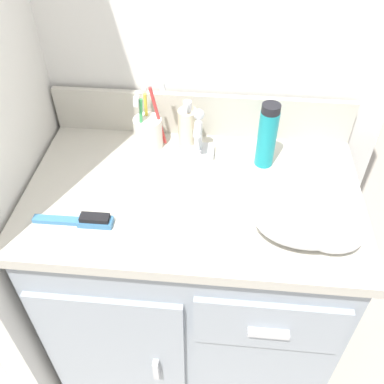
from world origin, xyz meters
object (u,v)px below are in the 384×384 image
at_px(toothbrush_cup, 148,131).
at_px(soap_dispenser, 188,128).
at_px(shaving_cream_can, 267,136).
at_px(hand_towel, 312,224).
at_px(hairbrush, 84,220).

height_order(toothbrush_cup, soap_dispenser, toothbrush_cup).
relative_size(soap_dispenser, shaving_cream_can, 0.83).
distance_m(toothbrush_cup, hand_towel, 0.53).
distance_m(hairbrush, hand_towel, 0.53).
relative_size(hairbrush, hand_towel, 0.79).
bearing_deg(toothbrush_cup, shaving_cream_can, -8.87).
xyz_separation_m(toothbrush_cup, hairbrush, (-0.10, -0.32, -0.04)).
xyz_separation_m(soap_dispenser, shaving_cream_can, (0.22, -0.06, 0.03)).
distance_m(soap_dispenser, hairbrush, 0.39).
bearing_deg(hand_towel, hairbrush, -178.73).
height_order(soap_dispenser, shaving_cream_can, shaving_cream_can).
xyz_separation_m(hairbrush, hand_towel, (0.53, 0.01, 0.03)).
height_order(toothbrush_cup, hairbrush, toothbrush_cup).
distance_m(shaving_cream_can, hairbrush, 0.51).
bearing_deg(hand_towel, shaving_cream_can, 111.14).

